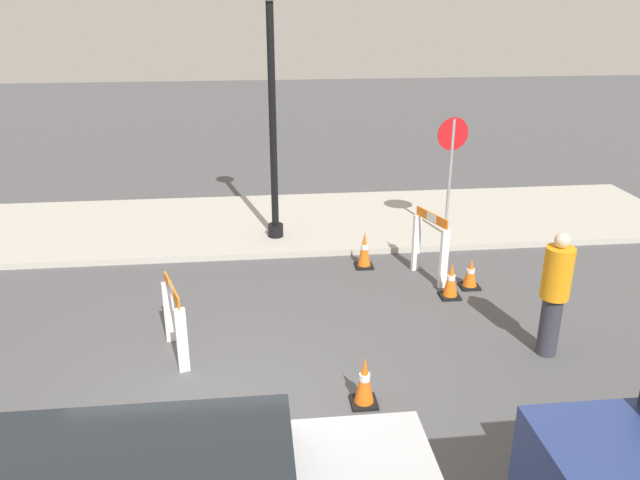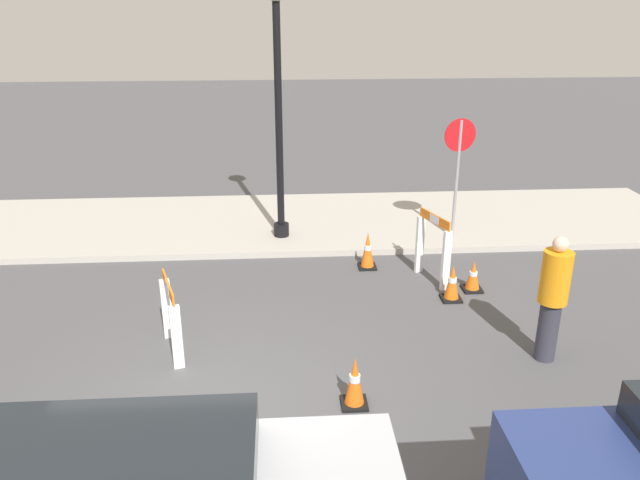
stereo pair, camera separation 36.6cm
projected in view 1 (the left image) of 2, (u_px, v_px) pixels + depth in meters
The scene contains 11 objects.
ground_plane at pixel (226, 421), 6.84m from camera, with size 60.00×60.00×0.00m, color #4C4C4F.
sidewalk_slab at pixel (236, 224), 12.58m from camera, with size 18.00×3.46×0.11m.
streetlamp_post at pixel (271, 75), 10.72m from camera, with size 0.44×0.44×4.59m.
stop_sign at pixel (451, 158), 11.36m from camera, with size 0.59×0.13×2.23m.
barricade_0 at pixel (174, 317), 7.90m from camera, with size 0.39×0.87×1.02m.
barricade_1 at pixel (430, 244), 10.08m from camera, with size 0.40×0.82×1.14m.
traffic_cone_0 at pixel (364, 382), 7.02m from camera, with size 0.30×0.30×0.62m.
traffic_cone_1 at pixel (451, 281), 9.56m from camera, with size 0.30×0.30×0.58m.
traffic_cone_2 at pixel (470, 274), 9.89m from camera, with size 0.30×0.30×0.50m.
traffic_cone_3 at pixel (364, 250), 10.62m from camera, with size 0.30×0.30×0.65m.
person_worker at pixel (555, 291), 7.82m from camera, with size 0.48×0.48×1.68m.
Camera 1 is at (0.41, -5.72, 4.35)m, focal length 35.00 mm.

